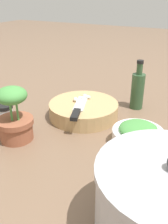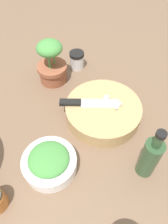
{
  "view_description": "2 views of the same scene",
  "coord_description": "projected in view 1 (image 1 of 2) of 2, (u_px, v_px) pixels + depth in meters",
  "views": [
    {
      "loc": [
        -0.29,
        0.67,
        0.41
      ],
      "look_at": [
        0.07,
        0.01,
        0.04
      ],
      "focal_mm": 40.0,
      "sensor_mm": 36.0,
      "label": 1
    },
    {
      "loc": [
        -0.35,
        -0.12,
        0.58
      ],
      "look_at": [
        0.04,
        0.02,
        0.06
      ],
      "focal_mm": 35.0,
      "sensor_mm": 36.0,
      "label": 2
    }
  ],
  "objects": [
    {
      "name": "garlic_cloves",
      "position": [
        82.0,
        98.0,
        0.9
      ],
      "size": [
        0.05,
        0.07,
        0.02
      ],
      "color": "silver",
      "rests_on": "cutting_board"
    },
    {
      "name": "stock_pot",
      "position": [
        168.0,
        203.0,
        0.43
      ],
      "size": [
        0.26,
        0.26,
        0.18
      ],
      "color": "#B2B2B7",
      "rests_on": "ground_plane"
    },
    {
      "name": "spice_jar",
      "position": [
        5.0,
        114.0,
        0.84
      ],
      "size": [
        0.06,
        0.06,
        0.07
      ],
      "color": "silver",
      "rests_on": "ground_plane"
    },
    {
      "name": "potted_herb",
      "position": [
        14.0,
        118.0,
        0.73
      ],
      "size": [
        0.11,
        0.11,
        0.17
      ],
      "color": "#935138",
      "rests_on": "ground_plane"
    },
    {
      "name": "herb_bowl",
      "position": [
        138.0,
        135.0,
        0.72
      ],
      "size": [
        0.15,
        0.15,
        0.07
      ],
      "color": "white",
      "rests_on": "ground_plane"
    },
    {
      "name": "cutting_board",
      "position": [
        84.0,
        110.0,
        0.89
      ],
      "size": [
        0.24,
        0.24,
        0.05
      ],
      "color": "tan",
      "rests_on": "ground_plane"
    },
    {
      "name": "chef_knife",
      "position": [
        78.0,
        109.0,
        0.82
      ],
      "size": [
        0.09,
        0.19,
        0.01
      ],
      "rotation": [
        0.0,
        0.0,
        3.47
      ],
      "color": "black",
      "rests_on": "cutting_board"
    },
    {
      "name": "oil_bottle",
      "position": [
        138.0,
        90.0,
        0.93
      ],
      "size": [
        0.05,
        0.05,
        0.18
      ],
      "color": "#2D4C2D",
      "rests_on": "ground_plane"
    },
    {
      "name": "ground_plane",
      "position": [
        103.0,
        126.0,
        0.83
      ],
      "size": [
        5.0,
        5.0,
        0.0
      ],
      "primitive_type": "plane",
      "color": "brown"
    }
  ]
}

